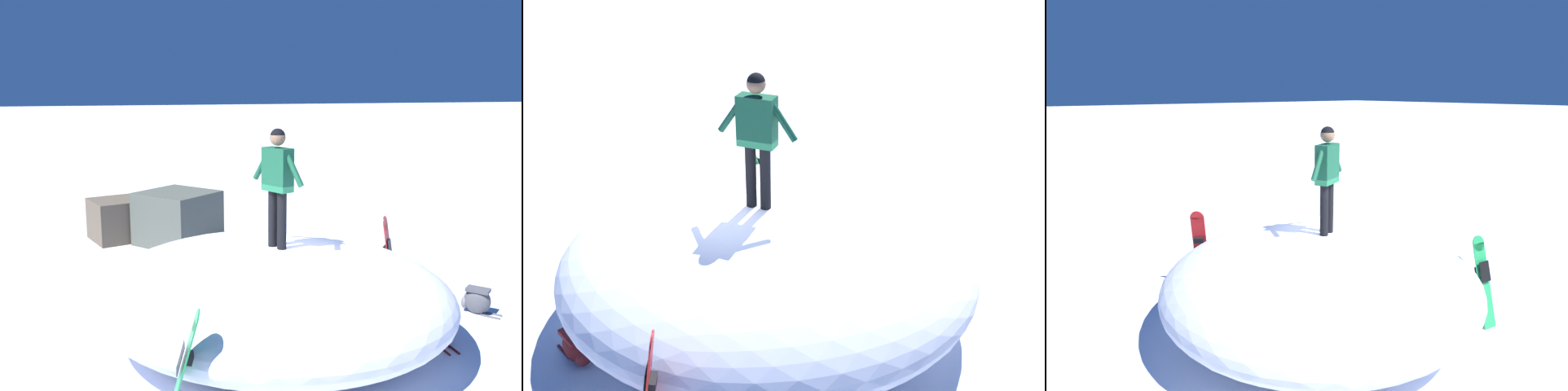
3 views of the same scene
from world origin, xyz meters
The scene contains 5 objects.
ground centered at (0.00, 0.00, 0.00)m, with size 240.00×240.00×0.00m, color white.
snow_mound centered at (0.13, -0.52, 0.77)m, with size 5.55×5.23×1.55m, color white.
snowboarder_standing centered at (0.10, -0.39, 2.63)m, with size 0.50×1.01×1.78m.
snowboard_secondary_upright centered at (1.88, 1.56, 0.78)m, with size 0.48×0.33×1.51m.
backpack_far centered at (-2.31, 0.37, 0.22)m, with size 0.31×0.67×0.43m.
Camera 2 is at (-4.67, -5.56, 5.34)m, focal length 42.13 mm.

